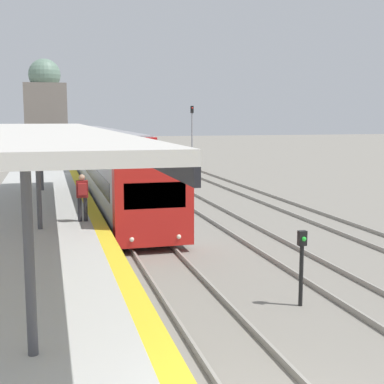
% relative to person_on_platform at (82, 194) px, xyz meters
% --- Properties ---
extents(platform_canopy, '(4.00, 24.30, 3.29)m').
position_rel_person_on_platform_xyz_m(platform_canopy, '(-1.40, -0.93, 2.18)').
color(platform_canopy, beige).
rests_on(platform_canopy, station_platform).
extents(person_on_platform, '(0.40, 0.40, 1.66)m').
position_rel_person_on_platform_xyz_m(person_on_platform, '(0.00, 0.00, 0.00)').
color(person_on_platform, '#2D2D33').
rests_on(person_on_platform, station_platform).
extents(train_near, '(2.67, 52.22, 3.09)m').
position_rel_person_on_platform_xyz_m(train_near, '(2.23, 24.29, -0.17)').
color(train_near, red).
rests_on(train_near, ground_plane).
extents(train_far, '(2.65, 51.71, 2.99)m').
position_rel_person_on_platform_xyz_m(train_far, '(6.35, 50.55, -0.22)').
color(train_far, red).
rests_on(train_far, ground_plane).
extents(signal_post_near, '(0.20, 0.21, 1.86)m').
position_rel_person_on_platform_xyz_m(signal_post_near, '(4.68, -7.51, -0.73)').
color(signal_post_near, black).
rests_on(signal_post_near, ground_plane).
extents(signal_mast_far, '(0.28, 0.29, 5.62)m').
position_rel_person_on_platform_xyz_m(signal_mast_far, '(12.57, 31.77, 1.61)').
color(signal_mast_far, gray).
rests_on(signal_mast_far, ground_plane).
extents(distant_domed_building, '(4.18, 4.18, 10.41)m').
position_rel_person_on_platform_xyz_m(distant_domed_building, '(-1.16, 38.56, 3.02)').
color(distant_domed_building, slate).
rests_on(distant_domed_building, ground_plane).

